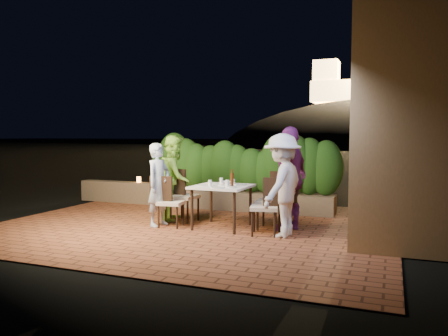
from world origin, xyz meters
The scene contains 32 objects.
ground centered at (0.00, 0.00, -0.02)m, with size 400.00×400.00×0.00m, color black.
terrace_floor centered at (0.00, 0.50, -0.07)m, with size 7.00×6.00×0.15m, color brown.
building_wall centered at (3.60, 2.00, 2.50)m, with size 1.60×5.00×5.00m, color olive.
window_pane centered at (2.82, 1.50, 2.00)m, with size 0.08×1.00×1.40m, color black.
window_frame centered at (2.81, 1.50, 2.00)m, with size 0.06×1.15×1.55m, color black.
planter centered at (0.20, 2.30, 0.20)m, with size 4.20×0.55×0.40m, color brown.
hedge centered at (0.20, 2.30, 0.95)m, with size 4.00×0.70×1.10m, color #1C4412, non-canonical shape.
parapet centered at (-2.80, 2.30, 0.25)m, with size 2.20×0.30×0.50m, color brown.
hill centered at (2.00, 60.00, -4.00)m, with size 52.00×40.00×22.00m, color black.
fortress centered at (2.00, 60.00, 10.50)m, with size 26.00×8.00×8.00m, color #FFCC7A, non-canonical shape.
dining_table centered at (0.57, 0.41, 0.38)m, with size 0.95×0.95×0.75m, color white, non-canonical shape.
plate_nw centered at (0.26, 0.24, 0.76)m, with size 0.20×0.20×0.01m, color white.
plate_sw centered at (0.27, 0.66, 0.76)m, with size 0.20×0.20×0.01m, color white.
plate_ne centered at (0.83, 0.16, 0.76)m, with size 0.20×0.20×0.01m, color white.
plate_se centered at (0.82, 0.63, 0.76)m, with size 0.24×0.24×0.01m, color white.
plate_centre centered at (0.61, 0.38, 0.76)m, with size 0.21×0.21×0.01m, color white.
plate_front centered at (0.63, 0.05, 0.76)m, with size 0.23×0.23×0.01m, color white.
glass_nw centered at (0.42, 0.24, 0.80)m, with size 0.06×0.06×0.11m, color silver.
glass_sw centered at (0.47, 0.63, 0.81)m, with size 0.07×0.07×0.11m, color silver.
glass_ne centered at (0.72, 0.29, 0.81)m, with size 0.07×0.07×0.12m, color silver.
glass_se centered at (0.73, 0.56, 0.80)m, with size 0.06×0.06×0.10m, color silver.
beer_bottle centered at (0.76, 0.41, 0.90)m, with size 0.06×0.06×0.29m, color #4A210C, non-canonical shape.
bowl centered at (0.54, 0.72, 0.77)m, with size 0.18×0.18×0.04m, color white.
chair_left_front centered at (-0.30, 0.15, 0.45)m, with size 0.42×0.42×0.90m, color black, non-canonical shape.
chair_left_back centered at (-0.30, 0.69, 0.49)m, with size 0.46×0.46×0.99m, color black, non-canonical shape.
chair_right_front centered at (1.42, 0.13, 0.47)m, with size 0.44×0.44×0.95m, color black, non-canonical shape.
chair_right_back centered at (1.42, 0.60, 0.51)m, with size 0.47×0.47×1.01m, color black, non-canonical shape.
diner_blue centered at (-0.55, 0.16, 0.75)m, with size 0.54×0.36×1.49m, color #A5BDD5.
diner_green centered at (-0.53, 0.75, 0.81)m, with size 0.79×0.62×1.63m, color #8ED843.
diner_white centered at (1.72, 0.12, 0.83)m, with size 1.07×0.62×1.66m, color silver.
diner_purple centered at (1.74, 0.65, 0.89)m, with size 1.04×0.43×1.78m, color #6A246E.
parapet_lamp centered at (-2.32, 2.30, 0.57)m, with size 0.10×0.10×0.14m, color orange.
Camera 1 is at (3.35, -6.68, 1.62)m, focal length 35.00 mm.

